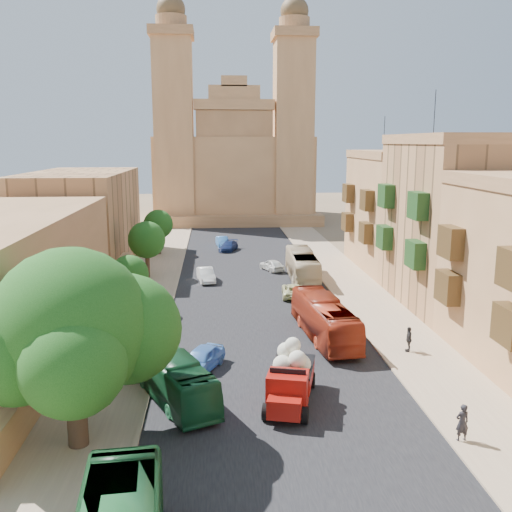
{
  "coord_description": "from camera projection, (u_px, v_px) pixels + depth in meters",
  "views": [
    {
      "loc": [
        -3.38,
        -19.61,
        13.15
      ],
      "look_at": [
        0.0,
        26.0,
        4.0
      ],
      "focal_mm": 40.0,
      "sensor_mm": 36.0,
      "label": 1
    }
  ],
  "objects": [
    {
      "name": "ground",
      "position": [
        306.0,
        489.0,
        22.0
      ],
      "size": [
        260.0,
        260.0,
        0.0
      ],
      "primitive_type": "plane",
      "color": "brown"
    },
    {
      "name": "road_surface",
      "position": [
        253.0,
        291.0,
        51.33
      ],
      "size": [
        14.0,
        140.0,
        0.01
      ],
      "primitive_type": "cube",
      "color": "black",
      "rests_on": "ground"
    },
    {
      "name": "sidewalk_east",
      "position": [
        356.0,
        289.0,
        52.02
      ],
      "size": [
        5.0,
        140.0,
        0.01
      ],
      "primitive_type": "cube",
      "color": "tan",
      "rests_on": "ground"
    },
    {
      "name": "sidewalk_west",
      "position": [
        146.0,
        293.0,
        50.64
      ],
      "size": [
        5.0,
        140.0,
        0.01
      ],
      "primitive_type": "cube",
      "color": "tan",
      "rests_on": "ground"
    },
    {
      "name": "kerb_east",
      "position": [
        329.0,
        289.0,
        51.83
      ],
      "size": [
        0.25,
        140.0,
        0.12
      ],
      "primitive_type": "cube",
      "color": "tan",
      "rests_on": "ground"
    },
    {
      "name": "kerb_west",
      "position": [
        175.0,
        292.0,
        50.81
      ],
      "size": [
        0.25,
        140.0,
        0.12
      ],
      "primitive_type": "cube",
      "color": "tan",
      "rests_on": "ground"
    },
    {
      "name": "townhouse_c",
      "position": [
        453.0,
        220.0,
        46.24
      ],
      "size": [
        9.0,
        14.0,
        17.4
      ],
      "color": "tan",
      "rests_on": "ground"
    },
    {
      "name": "townhouse_d",
      "position": [
        398.0,
        210.0,
        60.08
      ],
      "size": [
        9.0,
        14.0,
        15.9
      ],
      "color": "#B17D50",
      "rests_on": "ground"
    },
    {
      "name": "west_wall",
      "position": [
        87.0,
        318.0,
        40.47
      ],
      "size": [
        1.0,
        40.0,
        1.8
      ],
      "primitive_type": "cube",
      "color": "#B17D50",
      "rests_on": "ground"
    },
    {
      "name": "west_building_mid",
      "position": [
        81.0,
        218.0,
        62.74
      ],
      "size": [
        10.0,
        22.0,
        10.0
      ],
      "primitive_type": "cube",
      "color": "tan",
      "rests_on": "ground"
    },
    {
      "name": "church",
      "position": [
        233.0,
        164.0,
        97.01
      ],
      "size": [
        28.0,
        22.5,
        36.3
      ],
      "color": "#B17D50",
      "rests_on": "ground"
    },
    {
      "name": "ficus_tree",
      "position": [
        73.0,
        332.0,
        24.2
      ],
      "size": [
        8.88,
        8.17,
        8.88
      ],
      "color": "#3D2B1E",
      "rests_on": "ground"
    },
    {
      "name": "street_tree_a",
      "position": [
        99.0,
        314.0,
        32.3
      ],
      "size": [
        3.49,
        3.49,
        5.36
      ],
      "color": "#3D2B1E",
      "rests_on": "ground"
    },
    {
      "name": "street_tree_b",
      "position": [
        129.0,
        275.0,
        44.14
      ],
      "size": [
        3.0,
        3.0,
        4.61
      ],
      "color": "#3D2B1E",
      "rests_on": "ground"
    },
    {
      "name": "street_tree_c",
      "position": [
        147.0,
        240.0,
        55.74
      ],
      "size": [
        3.65,
        3.65,
        5.61
      ],
      "color": "#3D2B1E",
      "rests_on": "ground"
    },
    {
      "name": "street_tree_d",
      "position": [
        158.0,
        224.0,
        67.51
      ],
      "size": [
        3.47,
        3.47,
        5.34
      ],
      "color": "#3D2B1E",
      "rests_on": "ground"
    },
    {
      "name": "red_truck",
      "position": [
        291.0,
        377.0,
        29.01
      ],
      "size": [
        3.35,
        5.82,
        3.22
      ],
      "color": "#98120B",
      "rests_on": "ground"
    },
    {
      "name": "olive_pickup",
      "position": [
        315.0,
        310.0,
        42.17
      ],
      "size": [
        2.59,
        4.85,
        1.91
      ],
      "color": "#35491B",
      "rests_on": "ground"
    },
    {
      "name": "bus_green_north",
      "position": [
        170.0,
        374.0,
        29.8
      ],
      "size": [
        5.59,
        8.92,
        2.47
      ],
      "primitive_type": "imported",
      "rotation": [
        0.0,
        0.0,
        0.43
      ],
      "color": "#164F2B",
      "rests_on": "ground"
    },
    {
      "name": "bus_red_east",
      "position": [
        324.0,
        319.0,
        38.68
      ],
      "size": [
        3.22,
        10.06,
        2.76
      ],
      "primitive_type": "imported",
      "rotation": [
        0.0,
        0.0,
        3.23
      ],
      "color": "#9F2D16",
      "rests_on": "ground"
    },
    {
      "name": "bus_cream_east",
      "position": [
        302.0,
        265.0,
        55.22
      ],
      "size": [
        2.75,
        10.22,
        2.83
      ],
      "primitive_type": "imported",
      "rotation": [
        0.0,
        0.0,
        3.1
      ],
      "color": "beige",
      "rests_on": "ground"
    },
    {
      "name": "car_blue_a",
      "position": [
        201.0,
        359.0,
        33.35
      ],
      "size": [
        3.16,
        4.33,
        1.37
      ],
      "primitive_type": "imported",
      "rotation": [
        0.0,
        0.0,
        -0.43
      ],
      "color": "#467FCB",
      "rests_on": "ground"
    },
    {
      "name": "car_white_a",
      "position": [
        206.0,
        275.0,
        54.64
      ],
      "size": [
        1.98,
        4.15,
        1.31
      ],
      "primitive_type": "imported",
      "rotation": [
        0.0,
        0.0,
        0.15
      ],
      "color": "white",
      "rests_on": "ground"
    },
    {
      "name": "car_cream",
      "position": [
        293.0,
        290.0,
        49.27
      ],
      "size": [
        2.27,
        4.24,
        1.13
      ],
      "primitive_type": "imported",
      "rotation": [
        0.0,
        0.0,
        3.04
      ],
      "color": "beige",
      "rests_on": "ground"
    },
    {
      "name": "car_dkblue",
      "position": [
        229.0,
        246.0,
        70.22
      ],
      "size": [
        2.8,
        4.3,
        1.16
      ],
      "primitive_type": "imported",
      "rotation": [
        0.0,
        0.0,
        -0.32
      ],
      "color": "navy",
      "rests_on": "ground"
    },
    {
      "name": "car_white_b",
      "position": [
        272.0,
        265.0,
        59.24
      ],
      "size": [
        2.66,
        3.82,
        1.21
      ],
      "primitive_type": "imported",
      "rotation": [
        0.0,
        0.0,
        3.53
      ],
      "color": "silver",
      "rests_on": "ground"
    },
    {
      "name": "car_blue_b",
      "position": [
        222.0,
        242.0,
        72.77
      ],
      "size": [
        1.78,
        4.07,
        1.3
      ],
      "primitive_type": "imported",
      "rotation": [
        0.0,
        0.0,
        0.11
      ],
      "color": "#3979C7",
      "rests_on": "ground"
    },
    {
      "name": "pedestrian_a",
      "position": [
        462.0,
        422.0,
        25.41
      ],
      "size": [
        0.68,
        0.49,
        1.75
      ],
      "primitive_type": "imported",
      "rotation": [
        0.0,
        0.0,
        3.27
      ],
      "color": "#262429",
      "rests_on": "ground"
    },
    {
      "name": "pedestrian_c",
      "position": [
        409.0,
        339.0,
        36.3
      ],
      "size": [
        0.61,
        1.03,
        1.64
      ],
      "primitive_type": "imported",
      "rotation": [
        0.0,
        0.0,
        4.48
      ],
      "color": "#2E2E2F",
      "rests_on": "ground"
    }
  ]
}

